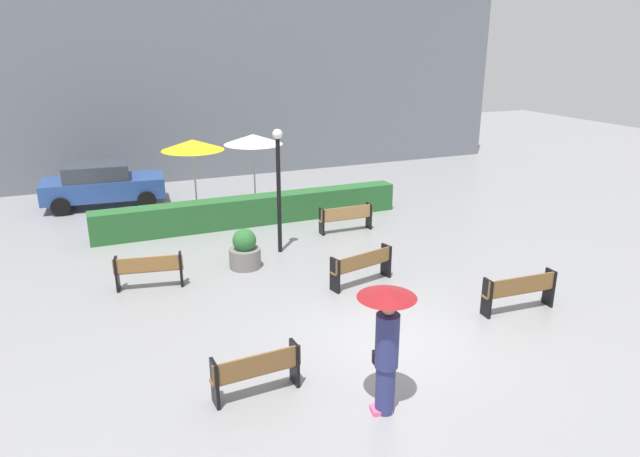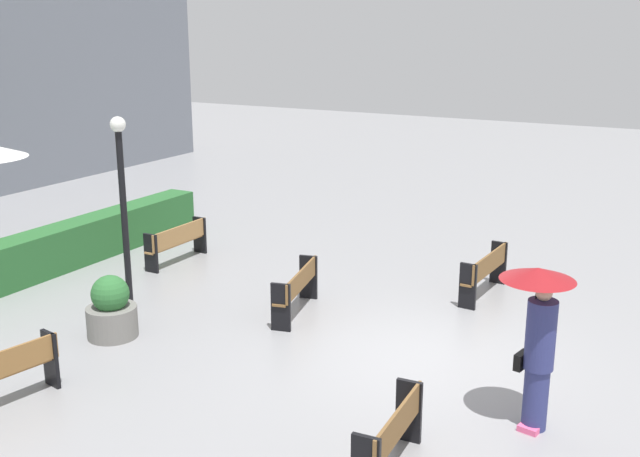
{
  "view_description": "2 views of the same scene",
  "coord_description": "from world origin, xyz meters",
  "px_view_note": "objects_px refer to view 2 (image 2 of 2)",
  "views": [
    {
      "loc": [
        -5.37,
        -9.0,
        5.83
      ],
      "look_at": [
        0.07,
        3.94,
        1.14
      ],
      "focal_mm": 32.02,
      "sensor_mm": 36.0,
      "label": 1
    },
    {
      "loc": [
        -10.41,
        -3.89,
        5.11
      ],
      "look_at": [
        1.27,
        2.51,
        1.48
      ],
      "focal_mm": 42.51,
      "sensor_mm": 36.0,
      "label": 2
    }
  ],
  "objects_px": {
    "bench_far_left": "(2,372)",
    "bench_back_row": "(178,240)",
    "bench_mid_center": "(297,287)",
    "bench_near_right": "(486,270)",
    "lamp_post": "(122,191)",
    "bench_near_left": "(392,433)",
    "planter_pot": "(111,311)",
    "pedestrian_with_umbrella": "(538,328)"
  },
  "relations": [
    {
      "from": "bench_near_left",
      "to": "bench_back_row",
      "type": "xyz_separation_m",
      "value": [
        5.15,
        7.34,
        0.01
      ]
    },
    {
      "from": "bench_near_left",
      "to": "bench_near_right",
      "type": "relative_size",
      "value": 0.87
    },
    {
      "from": "bench_near_right",
      "to": "bench_near_left",
      "type": "bearing_deg",
      "value": -172.88
    },
    {
      "from": "bench_near_right",
      "to": "planter_pot",
      "type": "height_order",
      "value": "planter_pot"
    },
    {
      "from": "bench_near_left",
      "to": "pedestrian_with_umbrella",
      "type": "height_order",
      "value": "pedestrian_with_umbrella"
    },
    {
      "from": "bench_near_left",
      "to": "bench_mid_center",
      "type": "relative_size",
      "value": 0.88
    },
    {
      "from": "bench_near_left",
      "to": "bench_mid_center",
      "type": "bearing_deg",
      "value": 42.77
    },
    {
      "from": "bench_near_left",
      "to": "planter_pot",
      "type": "height_order",
      "value": "planter_pot"
    },
    {
      "from": "bench_mid_center",
      "to": "bench_near_right",
      "type": "distance_m",
      "value": 3.72
    },
    {
      "from": "bench_mid_center",
      "to": "planter_pot",
      "type": "bearing_deg",
      "value": 137.2
    },
    {
      "from": "bench_back_row",
      "to": "bench_near_left",
      "type": "bearing_deg",
      "value": -125.05
    },
    {
      "from": "bench_near_left",
      "to": "pedestrian_with_umbrella",
      "type": "relative_size",
      "value": 0.72
    },
    {
      "from": "bench_near_left",
      "to": "bench_near_right",
      "type": "xyz_separation_m",
      "value": [
        6.33,
        0.79,
        0.04
      ]
    },
    {
      "from": "lamp_post",
      "to": "bench_back_row",
      "type": "bearing_deg",
      "value": 19.51
    },
    {
      "from": "pedestrian_with_umbrella",
      "to": "bench_mid_center",
      "type": "bearing_deg",
      "value": 67.22
    },
    {
      "from": "bench_mid_center",
      "to": "lamp_post",
      "type": "xyz_separation_m",
      "value": [
        -1.14,
        2.96,
        1.67
      ]
    },
    {
      "from": "planter_pot",
      "to": "lamp_post",
      "type": "height_order",
      "value": "lamp_post"
    },
    {
      "from": "bench_far_left",
      "to": "bench_back_row",
      "type": "xyz_separation_m",
      "value": [
        6.28,
        2.06,
        -0.01
      ]
    },
    {
      "from": "bench_near_left",
      "to": "bench_near_right",
      "type": "distance_m",
      "value": 6.38
    },
    {
      "from": "bench_mid_center",
      "to": "pedestrian_with_umbrella",
      "type": "bearing_deg",
      "value": -112.78
    },
    {
      "from": "bench_near_right",
      "to": "bench_mid_center",
      "type": "bearing_deg",
      "value": 133.51
    },
    {
      "from": "pedestrian_with_umbrella",
      "to": "lamp_post",
      "type": "distance_m",
      "value": 7.73
    },
    {
      "from": "bench_back_row",
      "to": "bench_near_right",
      "type": "relative_size",
      "value": 0.97
    },
    {
      "from": "bench_mid_center",
      "to": "bench_far_left",
      "type": "xyz_separation_m",
      "value": [
        -4.9,
        1.79,
        -0.01
      ]
    },
    {
      "from": "bench_far_left",
      "to": "bench_near_right",
      "type": "distance_m",
      "value": 8.71
    },
    {
      "from": "bench_near_right",
      "to": "pedestrian_with_umbrella",
      "type": "bearing_deg",
      "value": -156.29
    },
    {
      "from": "bench_near_left",
      "to": "bench_back_row",
      "type": "bearing_deg",
      "value": 54.95
    },
    {
      "from": "bench_near_left",
      "to": "planter_pot",
      "type": "xyz_separation_m",
      "value": [
        1.39,
        5.69,
        -0.03
      ]
    },
    {
      "from": "bench_back_row",
      "to": "lamp_post",
      "type": "bearing_deg",
      "value": -160.49
    },
    {
      "from": "bench_near_left",
      "to": "bench_near_right",
      "type": "height_order",
      "value": "bench_near_right"
    },
    {
      "from": "bench_far_left",
      "to": "bench_near_right",
      "type": "bearing_deg",
      "value": -31.06
    },
    {
      "from": "planter_pot",
      "to": "bench_far_left",
      "type": "bearing_deg",
      "value": -170.75
    },
    {
      "from": "bench_back_row",
      "to": "pedestrian_with_umbrella",
      "type": "height_order",
      "value": "pedestrian_with_umbrella"
    },
    {
      "from": "bench_near_right",
      "to": "lamp_post",
      "type": "distance_m",
      "value": 6.96
    },
    {
      "from": "bench_mid_center",
      "to": "bench_far_left",
      "type": "distance_m",
      "value": 5.22
    },
    {
      "from": "bench_near_left",
      "to": "pedestrian_with_umbrella",
      "type": "bearing_deg",
      "value": -33.6
    },
    {
      "from": "bench_near_left",
      "to": "bench_back_row",
      "type": "height_order",
      "value": "bench_back_row"
    },
    {
      "from": "planter_pot",
      "to": "bench_near_right",
      "type": "bearing_deg",
      "value": -44.77
    },
    {
      "from": "bench_back_row",
      "to": "lamp_post",
      "type": "height_order",
      "value": "lamp_post"
    },
    {
      "from": "bench_near_right",
      "to": "lamp_post",
      "type": "height_order",
      "value": "lamp_post"
    },
    {
      "from": "bench_mid_center",
      "to": "bench_far_left",
      "type": "height_order",
      "value": "bench_mid_center"
    },
    {
      "from": "bench_back_row",
      "to": "lamp_post",
      "type": "xyz_separation_m",
      "value": [
        -2.51,
        -0.89,
        1.69
      ]
    }
  ]
}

